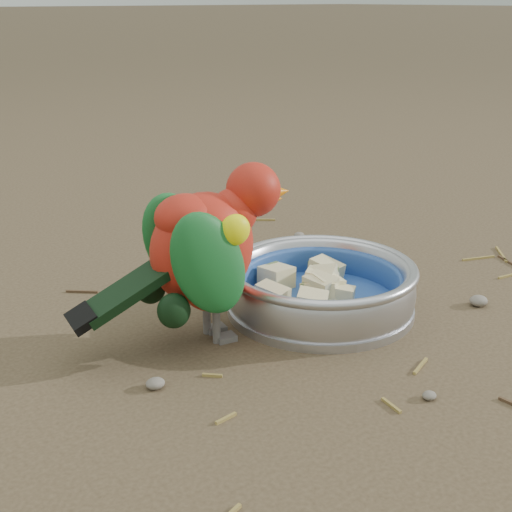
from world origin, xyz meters
TOP-DOWN VIEW (x-y plane):
  - ground at (0.00, 0.00)m, footprint 60.00×60.00m
  - food_bowl at (-0.00, 0.10)m, footprint 0.23×0.23m
  - bowl_wall at (-0.00, 0.10)m, footprint 0.23×0.23m
  - fruit_wedges at (-0.00, 0.10)m, footprint 0.14×0.14m
  - lory_parrot at (-0.16, 0.12)m, footprint 0.25×0.15m
  - ground_debris at (0.04, 0.05)m, footprint 0.90×0.80m

SIDE VIEW (x-z plane):
  - ground at x=0.00m, z-range 0.00..0.00m
  - ground_debris at x=0.04m, z-range 0.00..0.01m
  - food_bowl at x=0.00m, z-range 0.00..0.02m
  - fruit_wedges at x=0.00m, z-range 0.02..0.05m
  - bowl_wall at x=0.00m, z-range 0.02..0.06m
  - lory_parrot at x=-0.16m, z-range 0.00..0.19m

